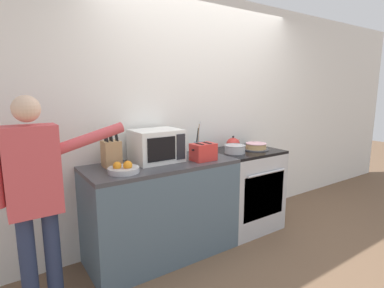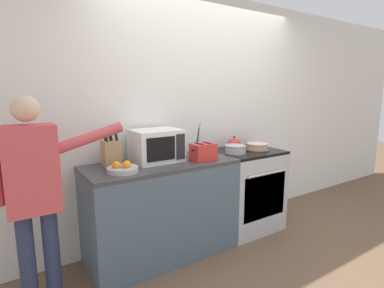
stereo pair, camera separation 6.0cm
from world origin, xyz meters
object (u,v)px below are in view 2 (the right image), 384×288
at_px(knife_block, 111,153).
at_px(person_baker, 34,187).
at_px(tea_kettle, 234,144).
at_px(milk_carton, 182,144).
at_px(mixing_bowl, 235,149).
at_px(layer_cake, 257,147).
at_px(microwave, 156,145).
at_px(toaster, 203,152).
at_px(utensil_crock, 199,148).
at_px(stove_range, 245,189).
at_px(fruit_bowl, 123,169).

distance_m(knife_block, person_baker, 0.72).
relative_size(tea_kettle, milk_carton, 0.75).
relative_size(tea_kettle, mixing_bowl, 0.81).
height_order(layer_cake, mixing_bowl, mixing_bowl).
distance_m(microwave, person_baker, 1.10).
bearing_deg(toaster, tea_kettle, 22.44).
relative_size(layer_cake, knife_block, 0.88).
xyz_separation_m(layer_cake, mixing_bowl, (-0.32, -0.00, 0.01)).
bearing_deg(knife_block, utensil_crock, -2.27).
height_order(knife_block, milk_carton, knife_block).
bearing_deg(person_baker, knife_block, 20.95).
height_order(stove_range, layer_cake, layer_cake).
distance_m(utensil_crock, microwave, 0.50).
relative_size(mixing_bowl, fruit_bowl, 0.90).
bearing_deg(person_baker, toaster, -2.38).
height_order(layer_cake, person_baker, person_baker).
bearing_deg(knife_block, microwave, -6.09).
bearing_deg(tea_kettle, utensil_crock, -176.79).
bearing_deg(stove_range, toaster, -169.24).
height_order(microwave, toaster, microwave).
distance_m(fruit_bowl, person_baker, 0.66).
distance_m(stove_range, microwave, 1.24).
bearing_deg(toaster, stove_range, 10.76).
bearing_deg(utensil_crock, layer_cake, -11.62).
height_order(microwave, milk_carton, microwave).
relative_size(layer_cake, fruit_bowl, 1.11).
relative_size(stove_range, layer_cake, 3.22).
bearing_deg(layer_cake, milk_carton, 163.85).
distance_m(toaster, milk_carton, 0.33).
height_order(toaster, person_baker, person_baker).
relative_size(mixing_bowl, milk_carton, 0.92).
distance_m(stove_range, utensil_crock, 0.80).
distance_m(stove_range, layer_cake, 0.51).
bearing_deg(layer_cake, microwave, 173.55).
bearing_deg(milk_carton, fruit_bowl, -157.76).
relative_size(utensil_crock, person_baker, 0.22).
distance_m(tea_kettle, knife_block, 1.42).
bearing_deg(layer_cake, stove_range, 156.36).
relative_size(mixing_bowl, microwave, 0.51).
relative_size(layer_cake, microwave, 0.64).
bearing_deg(milk_carton, stove_range, -14.91).
xyz_separation_m(fruit_bowl, microwave, (0.41, 0.20, 0.12)).
xyz_separation_m(microwave, milk_carton, (0.35, 0.11, -0.03)).
distance_m(tea_kettle, toaster, 0.66).
bearing_deg(utensil_crock, tea_kettle, 3.21).
xyz_separation_m(stove_range, milk_carton, (-0.72, 0.19, 0.58)).
height_order(utensil_crock, microwave, utensil_crock).
distance_m(knife_block, microwave, 0.42).
distance_m(utensil_crock, toaster, 0.25).
height_order(knife_block, fruit_bowl, knife_block).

